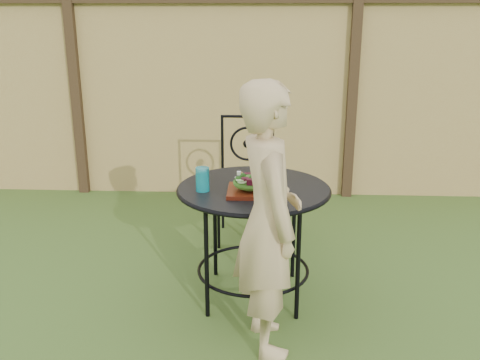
# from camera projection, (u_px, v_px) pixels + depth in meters

# --- Properties ---
(ground) EXTENTS (60.00, 60.00, 0.00)m
(ground) POSITION_uv_depth(u_px,v_px,m) (181.00, 307.00, 3.26)
(ground) COLOR #2C4416
(ground) RESTS_ON ground
(fence) EXTENTS (8.00, 0.12, 1.90)m
(fence) POSITION_uv_depth(u_px,v_px,m) (213.00, 97.00, 5.06)
(fence) COLOR tan
(fence) RESTS_ON ground
(patio_table) EXTENTS (0.92, 0.92, 0.72)m
(patio_table) POSITION_uv_depth(u_px,v_px,m) (254.00, 209.00, 3.23)
(patio_table) COLOR black
(patio_table) RESTS_ON ground
(patio_chair) EXTENTS (0.46, 0.46, 0.95)m
(patio_chair) POSITION_uv_depth(u_px,v_px,m) (247.00, 175.00, 4.16)
(patio_chair) COLOR black
(patio_chair) RESTS_ON ground
(diner) EXTENTS (0.46, 0.59, 1.43)m
(diner) POSITION_uv_depth(u_px,v_px,m) (268.00, 220.00, 2.70)
(diner) COLOR tan
(diner) RESTS_ON ground
(salad_plate) EXTENTS (0.27, 0.27, 0.02)m
(salad_plate) POSITION_uv_depth(u_px,v_px,m) (251.00, 191.00, 3.08)
(salad_plate) COLOR #50130B
(salad_plate) RESTS_ON patio_table
(salad) EXTENTS (0.21, 0.21, 0.08)m
(salad) POSITION_uv_depth(u_px,v_px,m) (251.00, 182.00, 3.06)
(salad) COLOR #235614
(salad) RESTS_ON salad_plate
(fork) EXTENTS (0.01, 0.01, 0.18)m
(fork) POSITION_uv_depth(u_px,v_px,m) (253.00, 161.00, 3.02)
(fork) COLOR silver
(fork) RESTS_ON salad
(drinking_glass) EXTENTS (0.08, 0.08, 0.14)m
(drinking_glass) POSITION_uv_depth(u_px,v_px,m) (202.00, 179.00, 3.10)
(drinking_glass) COLOR #0B7E88
(drinking_glass) RESTS_ON patio_table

